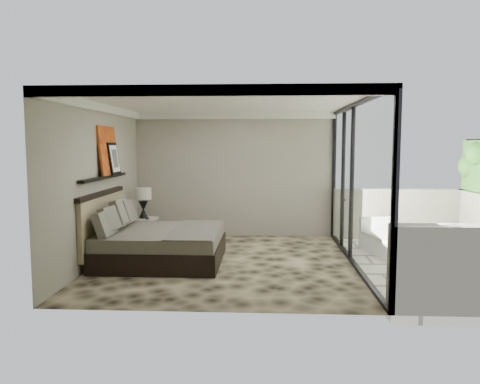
{
  "coord_description": "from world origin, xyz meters",
  "views": [
    {
      "loc": [
        0.68,
        -8.12,
        2.08
      ],
      "look_at": [
        0.24,
        0.4,
        1.22
      ],
      "focal_mm": 35.0,
      "sensor_mm": 36.0,
      "label": 1
    }
  ],
  "objects_px": {
    "bed": "(156,242)",
    "nightstand": "(143,229)",
    "table_lamp": "(143,199)",
    "ottoman": "(458,239)",
    "lounger": "(394,245)"
  },
  "relations": [
    {
      "from": "bed",
      "to": "nightstand",
      "type": "height_order",
      "value": "bed"
    },
    {
      "from": "nightstand",
      "to": "table_lamp",
      "type": "distance_m",
      "value": 0.66
    },
    {
      "from": "bed",
      "to": "table_lamp",
      "type": "xyz_separation_m",
      "value": [
        -0.66,
        1.69,
        0.58
      ]
    },
    {
      "from": "table_lamp",
      "to": "lounger",
      "type": "bearing_deg",
      "value": -10.44
    },
    {
      "from": "table_lamp",
      "to": "ottoman",
      "type": "bearing_deg",
      "value": -5.87
    },
    {
      "from": "lounger",
      "to": "ottoman",
      "type": "bearing_deg",
      "value": -0.72
    },
    {
      "from": "bed",
      "to": "ottoman",
      "type": "xyz_separation_m",
      "value": [
        5.69,
        1.03,
        -0.09
      ]
    },
    {
      "from": "nightstand",
      "to": "ottoman",
      "type": "xyz_separation_m",
      "value": [
        6.35,
        -0.62,
        -0.02
      ]
    },
    {
      "from": "bed",
      "to": "nightstand",
      "type": "relative_size",
      "value": 3.87
    },
    {
      "from": "bed",
      "to": "lounger",
      "type": "relative_size",
      "value": 1.27
    },
    {
      "from": "nightstand",
      "to": "lounger",
      "type": "relative_size",
      "value": 0.33
    },
    {
      "from": "ottoman",
      "to": "bed",
      "type": "bearing_deg",
      "value": -169.71
    },
    {
      "from": "bed",
      "to": "nightstand",
      "type": "distance_m",
      "value": 1.79
    },
    {
      "from": "ottoman",
      "to": "lounger",
      "type": "relative_size",
      "value": 0.31
    },
    {
      "from": "table_lamp",
      "to": "bed",
      "type": "bearing_deg",
      "value": -68.62
    }
  ]
}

